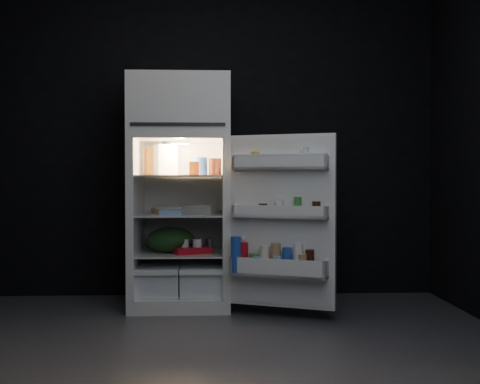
{
  "coord_description": "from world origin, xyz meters",
  "views": [
    {
      "loc": [
        0.14,
        -3.11,
        1.0
      ],
      "look_at": [
        0.31,
        1.0,
        0.9
      ],
      "focal_mm": 42.0,
      "sensor_mm": 36.0,
      "label": 1
    }
  ],
  "objects_px": {
    "milk_jug": "(165,160)",
    "egg_carton": "(198,209)",
    "fridge_door": "(280,224)",
    "refrigerator": "(181,184)",
    "yogurt_tray": "(192,250)"
  },
  "relations": [
    {
      "from": "refrigerator",
      "to": "egg_carton",
      "type": "distance_m",
      "value": 0.26
    },
    {
      "from": "egg_carton",
      "to": "yogurt_tray",
      "type": "height_order",
      "value": "egg_carton"
    },
    {
      "from": "milk_jug",
      "to": "egg_carton",
      "type": "distance_m",
      "value": 0.48
    },
    {
      "from": "refrigerator",
      "to": "milk_jug",
      "type": "relative_size",
      "value": 7.42
    },
    {
      "from": "fridge_door",
      "to": "milk_jug",
      "type": "bearing_deg",
      "value": 148.14
    },
    {
      "from": "fridge_door",
      "to": "yogurt_tray",
      "type": "distance_m",
      "value": 0.77
    },
    {
      "from": "refrigerator",
      "to": "egg_carton",
      "type": "height_order",
      "value": "refrigerator"
    },
    {
      "from": "refrigerator",
      "to": "fridge_door",
      "type": "distance_m",
      "value": 0.93
    },
    {
      "from": "fridge_door",
      "to": "egg_carton",
      "type": "xyz_separation_m",
      "value": [
        -0.59,
        0.41,
        0.08
      ]
    },
    {
      "from": "fridge_door",
      "to": "refrigerator",
      "type": "bearing_deg",
      "value": 144.64
    },
    {
      "from": "fridge_door",
      "to": "yogurt_tray",
      "type": "xyz_separation_m",
      "value": [
        -0.64,
        0.36,
        -0.23
      ]
    },
    {
      "from": "milk_jug",
      "to": "yogurt_tray",
      "type": "distance_m",
      "value": 0.75
    },
    {
      "from": "refrigerator",
      "to": "yogurt_tray",
      "type": "distance_m",
      "value": 0.53
    },
    {
      "from": "fridge_door",
      "to": "milk_jug",
      "type": "xyz_separation_m",
      "value": [
        -0.86,
        0.53,
        0.47
      ]
    },
    {
      "from": "refrigerator",
      "to": "yogurt_tray",
      "type": "relative_size",
      "value": 6.39
    }
  ]
}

